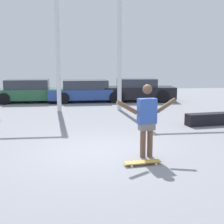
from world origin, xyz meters
name	(u,v)px	position (x,y,z in m)	size (l,w,h in m)	color
ground_plane	(104,152)	(0.00, 0.00, 0.00)	(36.00, 36.00, 0.00)	gray
skateboarder	(147,117)	(0.98, -0.53, 0.97)	(1.52, 0.39, 1.75)	brown
skateboard	(142,162)	(0.76, -1.10, 0.06)	(0.85, 0.32, 0.08)	gold
grind_box	(212,119)	(4.23, 2.95, 0.21)	(1.96, 0.45, 0.43)	black
canopy_support_right	(183,32)	(4.39, 6.83, 3.62)	(6.17, 0.20, 5.84)	silver
parked_car_green	(30,91)	(-3.17, 10.28, 0.62)	(4.25, 1.93, 1.28)	#28603D
parked_car_blue	(87,91)	(0.05, 10.17, 0.60)	(4.55, 2.08, 1.23)	#284793
parked_car_black	(138,90)	(2.98, 10.01, 0.64)	(4.15, 2.11, 1.30)	black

